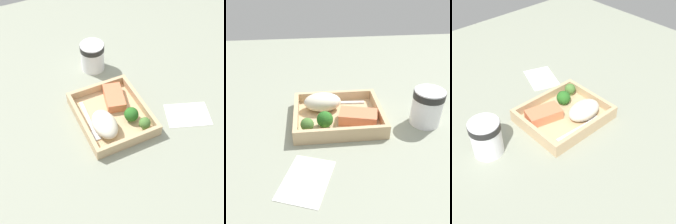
# 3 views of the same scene
# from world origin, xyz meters

# --- Properties ---
(ground_plane) EXTENTS (1.60, 1.60, 0.02)m
(ground_plane) POSITION_xyz_m (0.00, 0.00, -0.01)
(ground_plane) COLOR gray
(takeout_tray) EXTENTS (0.25, 0.21, 0.01)m
(takeout_tray) POSITION_xyz_m (0.00, 0.00, 0.01)
(takeout_tray) COLOR tan
(takeout_tray) RESTS_ON ground_plane
(tray_rim) EXTENTS (0.25, 0.21, 0.03)m
(tray_rim) POSITION_xyz_m (0.00, 0.00, 0.03)
(tray_rim) COLOR tan
(tray_rim) RESTS_ON takeout_tray
(salmon_fillet) EXTENTS (0.11, 0.08, 0.03)m
(salmon_fillet) POSITION_xyz_m (-0.05, 0.03, 0.03)
(salmon_fillet) COLOR #E77B50
(salmon_fillet) RESTS_ON takeout_tray
(mashed_potatoes) EXTENTS (0.11, 0.07, 0.05)m
(mashed_potatoes) POSITION_xyz_m (0.04, -0.04, 0.04)
(mashed_potatoes) COLOR silver
(mashed_potatoes) RESTS_ON takeout_tray
(broccoli_floret_1) EXTENTS (0.04, 0.04, 0.05)m
(broccoli_floret_1) POSITION_xyz_m (0.04, 0.05, 0.03)
(broccoli_floret_1) COLOR #8AA75C
(broccoli_floret_1) RESTS_ON takeout_tray
(broccoli_floret_2) EXTENTS (0.04, 0.04, 0.04)m
(broccoli_floret_2) POSITION_xyz_m (0.09, 0.07, 0.04)
(broccoli_floret_2) COLOR #84A760
(broccoli_floret_2) RESTS_ON takeout_tray
(fork) EXTENTS (0.16, 0.03, 0.00)m
(fork) POSITION_xyz_m (0.00, -0.07, 0.01)
(fork) COLOR silver
(fork) RESTS_ON takeout_tray
(paper_cup) EXTENTS (0.08, 0.08, 0.10)m
(paper_cup) POSITION_xyz_m (-0.24, 0.04, 0.06)
(paper_cup) COLOR white
(paper_cup) RESTS_ON ground_plane
(receipt_slip) EXTENTS (0.14, 0.16, 0.00)m
(receipt_slip) POSITION_xyz_m (0.09, 0.22, 0.00)
(receipt_slip) COLOR white
(receipt_slip) RESTS_ON ground_plane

